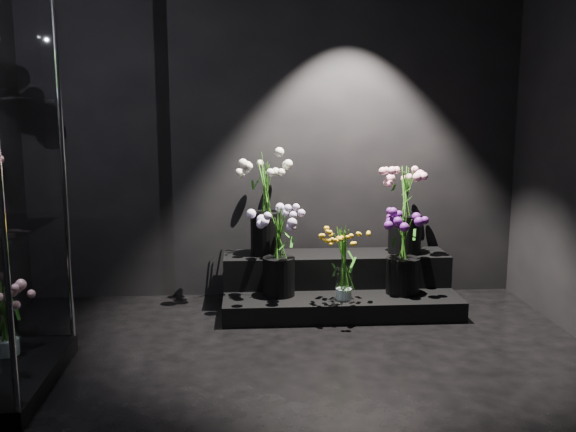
{
  "coord_description": "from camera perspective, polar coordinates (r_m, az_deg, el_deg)",
  "views": [
    {
      "loc": [
        -0.24,
        -3.21,
        1.57
      ],
      "look_at": [
        0.05,
        1.2,
        0.8
      ],
      "focal_mm": 40.0,
      "sensor_mm": 36.0,
      "label": 1
    }
  ],
  "objects": [
    {
      "name": "bouquet_lilac",
      "position": [
        4.79,
        -0.83,
        -2.6
      ],
      "size": [
        0.46,
        0.46,
        0.67
      ],
      "rotation": [
        0.0,
        0.0,
        -0.29
      ],
      "color": "black",
      "rests_on": "display_riser"
    },
    {
      "name": "bouquet_orange_bells",
      "position": [
        4.73,
        5.02,
        -4.18
      ],
      "size": [
        0.31,
        0.31,
        0.53
      ],
      "rotation": [
        0.0,
        0.0,
        0.16
      ],
      "color": "white",
      "rests_on": "display_riser"
    },
    {
      "name": "bouquet_pink_roses",
      "position": [
        5.16,
        10.41,
        1.01
      ],
      "size": [
        0.42,
        0.42,
        0.69
      ],
      "rotation": [
        0.0,
        0.0,
        -0.13
      ],
      "color": "black",
      "rests_on": "display_riser"
    },
    {
      "name": "bouquet_case_base_pink",
      "position": [
        4.16,
        -23.92,
        -8.25
      ],
      "size": [
        0.32,
        0.32,
        0.43
      ],
      "rotation": [
        0.0,
        0.0,
        0.06
      ],
      "color": "white",
      "rests_on": "display_case"
    },
    {
      "name": "bouquet_purple",
      "position": [
        4.93,
        10.24,
        -2.92
      ],
      "size": [
        0.39,
        0.39,
        0.65
      ],
      "rotation": [
        0.0,
        0.0,
        0.4
      ],
      "color": "black",
      "rests_on": "display_riser"
    },
    {
      "name": "wall_front",
      "position": [
        1.25,
        7.41,
        1.84
      ],
      "size": [
        4.0,
        0.0,
        4.0
      ],
      "primitive_type": "plane",
      "rotation": [
        -1.57,
        0.0,
        0.0
      ],
      "color": "black",
      "rests_on": "floor"
    },
    {
      "name": "display_riser",
      "position": [
        5.11,
        4.4,
        -6.15
      ],
      "size": [
        1.79,
        0.79,
        0.4
      ],
      "color": "black",
      "rests_on": "floor"
    },
    {
      "name": "floor",
      "position": [
        3.58,
        0.44,
        -16.14
      ],
      "size": [
        4.0,
        4.0,
        0.0
      ],
      "primitive_type": "plane",
      "color": "black",
      "rests_on": "ground"
    },
    {
      "name": "wall_back",
      "position": [
        5.22,
        -1.2,
        7.99
      ],
      "size": [
        4.0,
        0.0,
        4.0
      ],
      "primitive_type": "plane",
      "rotation": [
        1.57,
        0.0,
        0.0
      ],
      "color": "black",
      "rests_on": "floor"
    },
    {
      "name": "bouquet_cream_roses",
      "position": [
        5.02,
        -1.99,
        1.78
      ],
      "size": [
        0.51,
        0.51,
        0.8
      ],
      "rotation": [
        0.0,
        0.0,
        -0.42
      ],
      "color": "black",
      "rests_on": "display_riser"
    }
  ]
}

